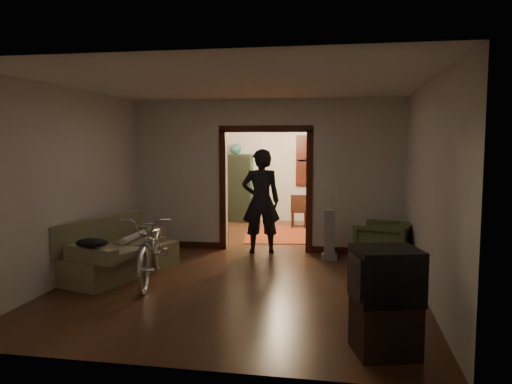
% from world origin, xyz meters
% --- Properties ---
extents(floor, '(5.00, 8.50, 0.01)m').
position_xyz_m(floor, '(0.00, 0.00, 0.00)').
color(floor, '#361D11').
rests_on(floor, ground).
extents(ceiling, '(5.00, 8.50, 0.01)m').
position_xyz_m(ceiling, '(0.00, 0.00, 2.80)').
color(ceiling, white).
rests_on(ceiling, floor).
extents(wall_back, '(5.00, 0.02, 2.80)m').
position_xyz_m(wall_back, '(0.00, 4.25, 1.40)').
color(wall_back, beige).
rests_on(wall_back, floor).
extents(wall_left, '(0.02, 8.50, 2.80)m').
position_xyz_m(wall_left, '(-2.50, 0.00, 1.40)').
color(wall_left, beige).
rests_on(wall_left, floor).
extents(wall_right, '(0.02, 8.50, 2.80)m').
position_xyz_m(wall_right, '(2.50, 0.00, 1.40)').
color(wall_right, beige).
rests_on(wall_right, floor).
extents(partition_wall, '(5.00, 0.14, 2.80)m').
position_xyz_m(partition_wall, '(0.00, 0.75, 1.40)').
color(partition_wall, beige).
rests_on(partition_wall, floor).
extents(door_casing, '(1.74, 0.20, 2.32)m').
position_xyz_m(door_casing, '(0.00, 0.75, 1.10)').
color(door_casing, '#36120C').
rests_on(door_casing, floor).
extents(far_window, '(0.98, 0.06, 1.28)m').
position_xyz_m(far_window, '(0.70, 4.21, 1.55)').
color(far_window, black).
rests_on(far_window, wall_back).
extents(chandelier, '(0.24, 0.24, 0.24)m').
position_xyz_m(chandelier, '(0.00, 2.50, 2.35)').
color(chandelier, '#FFE0A5').
rests_on(chandelier, ceiling).
extents(light_switch, '(0.08, 0.01, 0.12)m').
position_xyz_m(light_switch, '(1.05, 0.68, 1.25)').
color(light_switch, silver).
rests_on(light_switch, partition_wall).
extents(sofa, '(1.37, 2.07, 0.87)m').
position_xyz_m(sofa, '(-1.93, -1.37, 0.44)').
color(sofa, '#6E6C49').
rests_on(sofa, floor).
extents(rolled_paper, '(0.10, 0.82, 0.10)m').
position_xyz_m(rolled_paper, '(-1.83, -1.07, 0.53)').
color(rolled_paper, beige).
rests_on(rolled_paper, sofa).
extents(jacket, '(0.44, 0.33, 0.13)m').
position_xyz_m(jacket, '(-1.88, -2.28, 0.68)').
color(jacket, black).
rests_on(jacket, sofa).
extents(bicycle, '(1.08, 2.02, 1.01)m').
position_xyz_m(bicycle, '(-1.30, -1.62, 0.50)').
color(bicycle, silver).
rests_on(bicycle, floor).
extents(armchair, '(1.03, 1.02, 0.75)m').
position_xyz_m(armchair, '(2.07, -0.22, 0.37)').
color(armchair, '#4B542F').
rests_on(armchair, floor).
extents(tv_stand, '(0.69, 0.65, 0.52)m').
position_xyz_m(tv_stand, '(1.85, -3.58, 0.26)').
color(tv_stand, black).
rests_on(tv_stand, floor).
extents(crt_tv, '(0.72, 0.67, 0.51)m').
position_xyz_m(crt_tv, '(1.85, -3.58, 0.77)').
color(crt_tv, black).
rests_on(crt_tv, tv_stand).
extents(vacuum, '(0.28, 0.23, 0.87)m').
position_xyz_m(vacuum, '(1.20, 0.17, 0.43)').
color(vacuum, gray).
rests_on(vacuum, floor).
extents(person, '(0.78, 0.61, 1.90)m').
position_xyz_m(person, '(-0.05, 0.51, 0.95)').
color(person, black).
rests_on(person, floor).
extents(oriental_rug, '(1.99, 2.43, 0.02)m').
position_xyz_m(oriental_rug, '(0.14, 2.38, 0.01)').
color(oriental_rug, maroon).
rests_on(oriental_rug, floor).
extents(locker, '(0.89, 0.55, 1.71)m').
position_xyz_m(locker, '(-1.30, 4.02, 0.85)').
color(locker, '#223A24').
rests_on(locker, floor).
extents(globe, '(0.27, 0.27, 0.27)m').
position_xyz_m(globe, '(-1.30, 4.02, 1.94)').
color(globe, '#1E5972').
rests_on(globe, locker).
extents(desk, '(1.12, 0.77, 0.76)m').
position_xyz_m(desk, '(1.18, 3.69, 0.38)').
color(desk, black).
rests_on(desk, floor).
extents(desk_chair, '(0.37, 0.37, 0.79)m').
position_xyz_m(desk_chair, '(0.39, 3.28, 0.40)').
color(desk_chair, black).
rests_on(desk_chair, floor).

